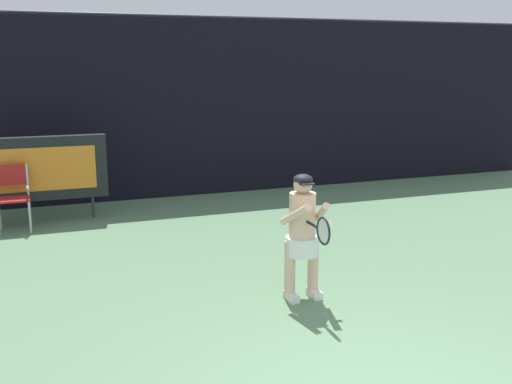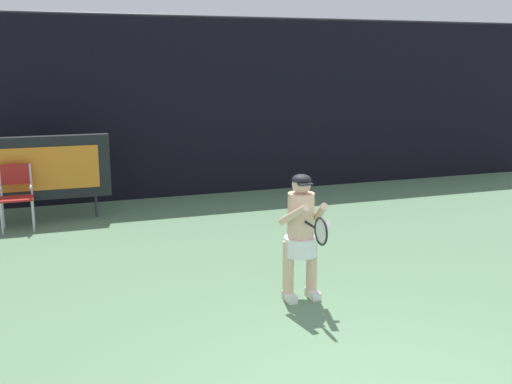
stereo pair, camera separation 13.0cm
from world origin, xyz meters
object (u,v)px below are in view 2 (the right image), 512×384
Objects in this scene: scoreboard at (45,168)px; tennis_racket at (320,231)px; umpire_chair at (16,193)px; tennis_player at (301,231)px.

scoreboard reaches higher than tennis_racket.
tennis_racket reaches higher than umpire_chair.
tennis_player is (3.28, -4.31, 0.20)m from umpire_chair.
tennis_racket is at bearing -55.97° from umpire_chair.
scoreboard is 1.47× the size of tennis_player.
umpire_chair is 1.79× the size of tennis_racket.
scoreboard is at bearing 38.78° from umpire_chair.
scoreboard is at bearing 120.84° from tennis_player.
tennis_racket is (-0.01, -0.53, 0.15)m from tennis_player.
scoreboard is at bearing 122.87° from tennis_racket.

